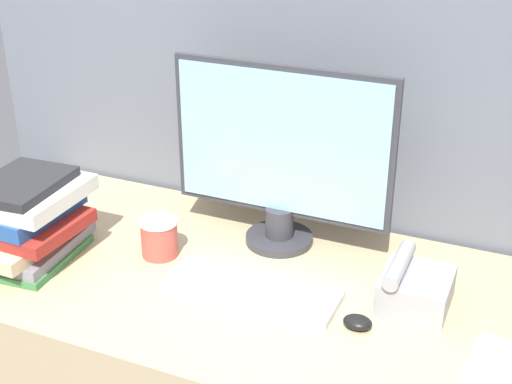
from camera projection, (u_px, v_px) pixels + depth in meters
cubicle_panel_rear at (310, 183)px, 2.00m from camera, size 2.03×0.04×1.67m
monitor at (281, 158)px, 1.77m from camera, size 0.57×0.18×0.47m
keyboard at (252, 290)px, 1.65m from camera, size 0.41×0.14×0.02m
mouse at (358, 322)px, 1.53m from camera, size 0.06×0.05×0.03m
coffee_cup at (159, 237)px, 1.79m from camera, size 0.10×0.10×0.10m
book_stack at (29, 219)px, 1.76m from camera, size 0.24×0.31×0.21m
desk_telephone at (414, 287)px, 1.59m from camera, size 0.15×0.18×0.11m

